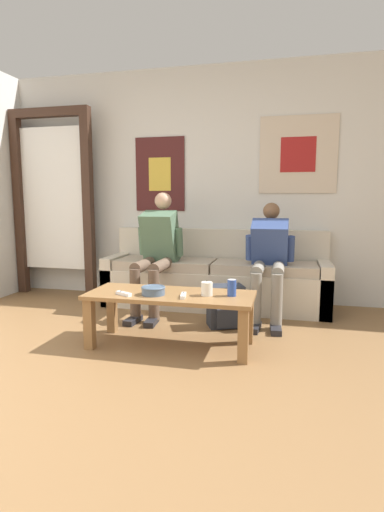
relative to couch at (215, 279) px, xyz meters
name	(u,v)px	position (x,y,z in m)	size (l,w,h in m)	color
ground_plane	(86,412)	(-0.29, -2.29, -0.28)	(18.00, 18.00, 0.00)	brown
wall_back	(196,186)	(-0.28, 0.33, 0.99)	(10.00, 0.07, 2.55)	silver
door_frame	(53,193)	(-1.95, 0.11, 0.92)	(1.00, 0.10, 2.15)	#382319
couch	(215,279)	(0.00, 0.00, 0.00)	(2.32, 0.65, 0.80)	beige
coffee_table	(170,303)	(-0.12, -1.25, 0.06)	(1.27, 0.51, 0.42)	olive
person_seated_adult	(157,248)	(-0.53, -0.34, 0.36)	(0.47, 0.88, 1.20)	brown
person_seated_teen	(269,256)	(0.57, -0.32, 0.31)	(0.47, 0.89, 1.09)	gray
backpack	(226,307)	(0.22, -0.68, -0.11)	(0.36, 0.31, 0.37)	#282D38
ceramic_bowl	(153,290)	(-0.23, -1.33, 0.17)	(0.18, 0.18, 0.06)	#475B75
pillar_candle	(207,289)	(0.16, -1.26, 0.18)	(0.08, 0.08, 0.11)	silver
drink_can_blue	(232,288)	(0.34, -1.23, 0.19)	(0.07, 0.07, 0.12)	#28479E
game_controller_near_left	(124,294)	(-0.44, -1.40, 0.14)	(0.14, 0.10, 0.03)	white
game_controller_near_right	(183,296)	(0.00, -1.35, 0.14)	(0.06, 0.15, 0.03)	white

